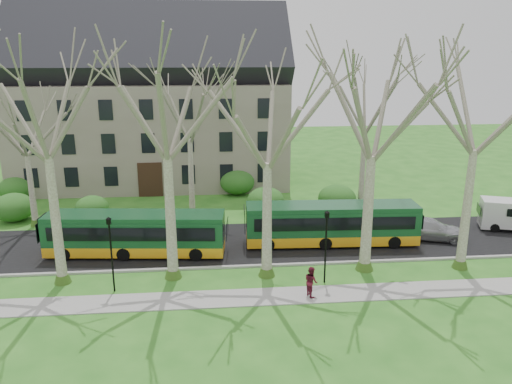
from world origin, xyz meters
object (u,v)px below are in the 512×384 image
Objects in this scene: bus_follow at (331,223)px; sedan at (430,229)px; bus_lead at (136,233)px; pedestrian_b at (311,281)px.

bus_follow reaches higher than sedan.
sedan is at bearing 8.13° from bus_lead.
bus_follow is 6.95× the size of pedestrian_b.
pedestrian_b is at bearing 145.06° from sedan.
sedan is 12.75m from pedestrian_b.
sedan is at bearing -70.16° from pedestrian_b.
bus_lead is 2.30× the size of sedan.
bus_lead is at bearing 110.38° from sedan.
bus_lead is 12.37m from pedestrian_b.
pedestrian_b is (-10.15, -7.72, 0.12)m from sedan.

